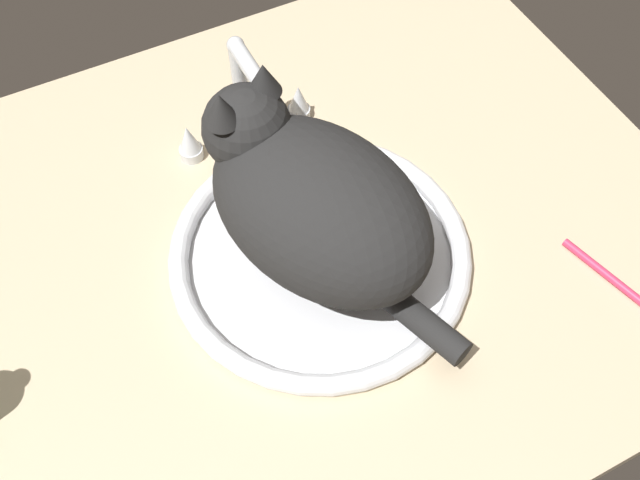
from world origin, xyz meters
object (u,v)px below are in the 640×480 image
at_px(sink_basin, 320,253).
at_px(toothbrush, 628,291).
at_px(faucet, 245,105).
at_px(cat, 308,197).

bearing_deg(sink_basin, toothbrush, -34.67).
distance_m(sink_basin, toothbrush, 0.37).
distance_m(faucet, cat, 0.20).
xyz_separation_m(sink_basin, toothbrush, (0.30, -0.21, -0.00)).
relative_size(sink_basin, toothbrush, 2.10).
height_order(sink_basin, faucet, faucet).
xyz_separation_m(sink_basin, cat, (-0.01, 0.02, 0.10)).
relative_size(faucet, toothbrush, 1.10).
xyz_separation_m(sink_basin, faucet, (-0.00, 0.22, 0.06)).
distance_m(faucet, toothbrush, 0.53).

